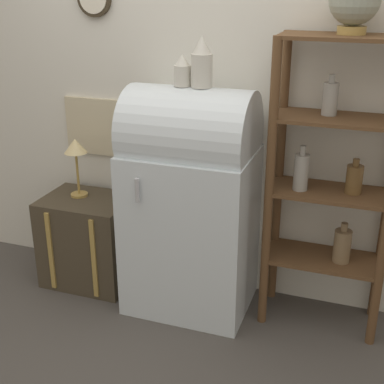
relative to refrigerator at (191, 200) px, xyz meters
The scene contains 9 objects.
ground_plane 0.75m from the refrigerator, 89.99° to the right, with size 12.00×12.00×0.00m, color #4C4742.
wall_back 0.72m from the refrigerator, 90.87° to the left, with size 7.00×0.09×2.70m.
refrigerator is the anchor object (origin of this frame).
suitcase_trunk 0.83m from the refrigerator, behind, with size 0.56×0.44×0.59m.
shelf_unit 0.82m from the refrigerator, ahead, with size 0.67×0.34×1.65m.
globe 1.37m from the refrigerator, ahead, with size 0.25×0.25×0.29m.
vase_left 0.75m from the refrigerator, behind, with size 0.09×0.09×0.17m.
vase_center 0.79m from the refrigerator, 10.82° to the left, with size 0.12×0.12×0.27m.
desk_lamp 0.82m from the refrigerator, behind, with size 0.14×0.14×0.38m.
Camera 1 is at (0.97, -2.45, 1.91)m, focal length 50.00 mm.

